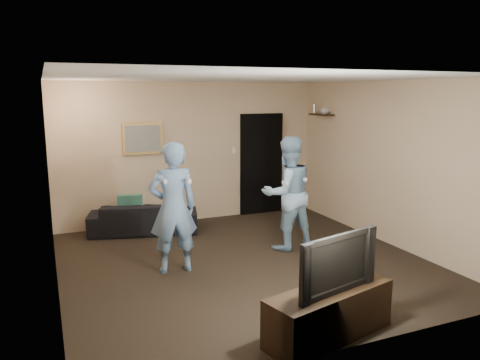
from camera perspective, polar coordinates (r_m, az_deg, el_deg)
name	(u,v)px	position (r m, az deg, el deg)	size (l,w,h in m)	color
ground	(244,262)	(6.84, 0.48, -9.99)	(5.00, 5.00, 0.00)	black
ceiling	(244,78)	(6.40, 0.51, 12.35)	(5.00, 5.00, 0.04)	silver
wall_back	(191,152)	(8.82, -5.99, 3.35)	(5.00, 0.04, 2.60)	tan
wall_front	(354,217)	(4.37, 13.68, -4.37)	(5.00, 0.04, 2.60)	tan
wall_left	(51,187)	(5.98, -22.08, -0.84)	(0.04, 5.00, 2.60)	tan
wall_right	(388,163)	(7.82, 17.56, 1.99)	(0.04, 5.00, 2.60)	tan
sofa	(144,217)	(8.33, -11.67, -4.49)	(1.83, 0.72, 0.54)	black
throw_pillow	(130,207)	(8.24, -13.22, -3.19)	(0.42, 0.13, 0.42)	#1A5044
painting_frame	(143,138)	(8.55, -11.78, 4.98)	(0.72, 0.05, 0.57)	olive
painting_canvas	(143,139)	(8.52, -11.74, 4.97)	(0.62, 0.01, 0.47)	slate
doorway	(261,164)	(9.36, 2.62, 1.96)	(0.90, 0.06, 2.00)	black
light_switch	(234,150)	(9.08, -0.80, 3.62)	(0.08, 0.02, 0.12)	silver
wall_shelf	(321,115)	(9.13, 9.90, 7.85)	(0.20, 0.60, 0.03)	black
shelf_vase	(325,110)	(9.03, 10.32, 8.43)	(0.16, 0.16, 0.17)	#B1B1B6
shelf_figurine	(314,109)	(9.35, 9.03, 8.58)	(0.06, 0.06, 0.18)	#B9B9BD
tv_console	(329,313)	(4.91, 10.83, -15.67)	(1.41, 0.45, 0.50)	black
television	(331,261)	(4.69, 11.06, -9.68)	(1.02, 0.13, 0.59)	black
wii_player_left	(173,208)	(6.32, -8.16, -3.38)	(0.67, 0.52, 1.78)	#6D90BD
wii_player_right	(287,193)	(7.25, 5.80, -1.62)	(0.87, 0.68, 1.75)	#8FB6D1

